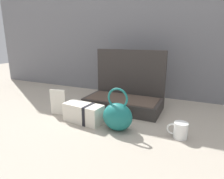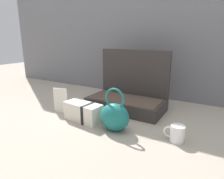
# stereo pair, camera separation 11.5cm
# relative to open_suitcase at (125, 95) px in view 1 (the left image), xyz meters

# --- Properties ---
(ground_plane) EXTENTS (6.00, 6.00, 0.00)m
(ground_plane) POSITION_rel_open_suitcase_xyz_m (0.00, -0.19, -0.09)
(ground_plane) COLOR #9E9384
(back_wall) EXTENTS (3.20, 0.06, 1.40)m
(back_wall) POSITION_rel_open_suitcase_xyz_m (0.00, 0.39, 0.61)
(back_wall) COLOR slate
(back_wall) RESTS_ON ground_plane
(open_suitcase) EXTENTS (0.51, 0.27, 0.40)m
(open_suitcase) POSITION_rel_open_suitcase_xyz_m (0.00, 0.00, 0.00)
(open_suitcase) COLOR #332D2B
(open_suitcase) RESTS_ON ground_plane
(teal_pouch_handbag) EXTENTS (0.16, 0.12, 0.23)m
(teal_pouch_handbag) POSITION_rel_open_suitcase_xyz_m (0.09, -0.34, -0.01)
(teal_pouch_handbag) COLOR #196B66
(teal_pouch_handbag) RESTS_ON ground_plane
(cream_toiletry_bag) EXTENTS (0.24, 0.13, 0.11)m
(cream_toiletry_bag) POSITION_rel_open_suitcase_xyz_m (-0.13, -0.33, -0.04)
(cream_toiletry_bag) COLOR silver
(cream_toiletry_bag) RESTS_ON ground_plane
(coffee_mug) EXTENTS (0.10, 0.07, 0.08)m
(coffee_mug) POSITION_rel_open_suitcase_xyz_m (0.41, -0.29, -0.05)
(coffee_mug) COLOR white
(coffee_mug) RESTS_ON ground_plane
(info_card_left) EXTENTS (0.10, 0.03, 0.16)m
(info_card_left) POSITION_rel_open_suitcase_xyz_m (-0.34, -0.30, -0.01)
(info_card_left) COLOR silver
(info_card_left) RESTS_ON ground_plane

